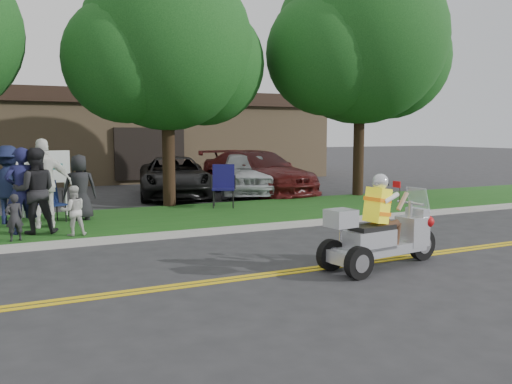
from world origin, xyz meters
name	(u,v)px	position (x,y,z in m)	size (l,w,h in m)	color
ground	(268,266)	(0.00, 0.00, 0.00)	(120.00, 120.00, 0.00)	#28282B
centerline_near	(285,274)	(0.00, -0.58, 0.01)	(60.00, 0.10, 0.01)	gold
centerline_far	(280,272)	(0.00, -0.42, 0.01)	(60.00, 0.10, 0.01)	gold
curb	(204,232)	(0.00, 3.05, 0.06)	(60.00, 0.25, 0.12)	#A8A89E
grass_verge	(174,218)	(0.00, 5.20, 0.06)	(60.00, 4.00, 0.10)	#174C14
commercial_building	(128,136)	(2.00, 18.98, 2.01)	(18.00, 8.20, 4.00)	#9E7F5B
tree_mid	(168,53)	(0.55, 7.23, 4.43)	(5.88, 4.80, 7.05)	#332114
tree_right	(362,46)	(7.06, 7.03, 5.03)	(6.86, 5.60, 8.07)	#332114
business_sign	(44,171)	(-2.90, 6.60, 1.26)	(1.25, 0.06, 1.75)	silver
trike_scooter	(380,235)	(1.59, -0.91, 0.54)	(2.37, 0.84, 1.55)	black
lawn_chair_a	(223,183)	(1.83, 6.32, 0.78)	(0.84, 0.85, 1.19)	black
lawn_chair_b	(50,199)	(-2.87, 5.66, 0.65)	(0.68, 0.69, 0.97)	black
spectator_adult_left	(22,191)	(-3.52, 4.29, 1.00)	(0.65, 0.43, 1.80)	#171841
spectator_adult_mid	(35,191)	(-3.27, 4.22, 1.00)	(0.87, 0.68, 1.79)	black
spectator_adult_right	(44,183)	(-3.03, 4.88, 1.09)	(1.15, 0.48, 1.97)	white
spectator_chair_a	(9,185)	(-3.73, 5.79, 1.01)	(1.16, 0.67, 1.80)	#161D3E
spectator_chair_b	(80,187)	(-2.18, 5.63, 0.90)	(0.77, 0.50, 1.58)	black
child_left	(14,217)	(-3.70, 3.56, 0.57)	(0.34, 0.22, 0.92)	#232326
child_right	(73,211)	(-2.60, 3.64, 0.62)	(0.50, 0.39, 1.03)	beige
parked_car_mid	(174,177)	(1.50, 9.91, 0.69)	(2.28, 4.95, 1.38)	black
parked_car_right	(257,172)	(4.50, 9.59, 0.78)	(2.18, 5.35, 1.55)	#501312
parked_car_far_right	(246,173)	(4.00, 9.52, 0.78)	(1.84, 4.58, 1.56)	silver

